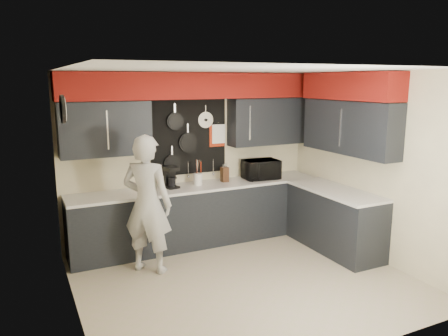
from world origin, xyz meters
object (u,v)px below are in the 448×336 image
microwave (261,169)px  utensil_crock (198,179)px  person (147,204)px  coffee_maker (171,177)px  knife_block (225,174)px

microwave → utensil_crock: microwave is taller
person → coffee_maker: bearing=-87.3°
microwave → person: person is taller
knife_block → coffee_maker: size_ratio=0.73×
utensil_crock → person: size_ratio=0.10×
utensil_crock → coffee_maker: 0.43m
person → microwave: bearing=-121.5°
utensil_crock → coffee_maker: coffee_maker is taller
utensil_crock → coffee_maker: size_ratio=0.56×
knife_block → coffee_maker: (-0.88, 0.00, 0.05)m
microwave → coffee_maker: (-1.50, 0.07, 0.01)m
microwave → utensil_crock: (-1.08, 0.04, -0.07)m
microwave → knife_block: (-0.62, 0.07, -0.04)m
microwave → knife_block: bearing=178.1°
knife_block → utensil_crock: bearing=-179.9°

